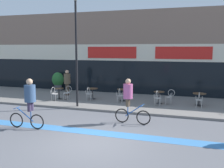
{
  "coord_description": "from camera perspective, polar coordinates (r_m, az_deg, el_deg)",
  "views": [
    {
      "loc": [
        3.57,
        -8.52,
        3.44
      ],
      "look_at": [
        -1.08,
        5.62,
        1.4
      ],
      "focal_mm": 42.0,
      "sensor_mm": 36.0,
      "label": 1
    }
  ],
  "objects": [
    {
      "name": "cyclist_2",
      "position": [
        11.67,
        -17.57,
        -3.1
      ],
      "size": [
        1.66,
        0.52,
        2.17
      ],
      "rotation": [
        0.0,
        0.0,
        3.19
      ],
      "color": "black",
      "rests_on": "ground"
    },
    {
      "name": "ground_plane",
      "position": [
        9.86,
        -4.33,
        -12.62
      ],
      "size": [
        120.0,
        120.0,
        0.0
      ],
      "primitive_type": "plane",
      "color": "#5B5B60"
    },
    {
      "name": "cafe_chair_3_near",
      "position": [
        15.4,
        9.86,
        -2.78
      ],
      "size": [
        0.45,
        0.6,
        0.9
      ],
      "rotation": [
        0.0,
        0.0,
        1.45
      ],
      "color": "#B7B2AD",
      "rests_on": "sidewalk_slab"
    },
    {
      "name": "cafe_chair_1_near",
      "position": [
        16.64,
        -5.07,
        -1.91
      ],
      "size": [
        0.43,
        0.59,
        0.9
      ],
      "rotation": [
        0.0,
        0.0,
        1.65
      ],
      "color": "#B7B2AD",
      "rests_on": "sidewalk_slab"
    },
    {
      "name": "planter_pot",
      "position": [
        20.99,
        -11.69,
        0.74
      ],
      "size": [
        0.92,
        0.92,
        1.44
      ],
      "color": "#4C4C51",
      "rests_on": "sidewalk_slab"
    },
    {
      "name": "cafe_chair_4_near",
      "position": [
        15.43,
        18.43,
        -3.05
      ],
      "size": [
        0.43,
        0.59,
        0.9
      ],
      "rotation": [
        0.0,
        0.0,
        1.5
      ],
      "color": "#B7B2AD",
      "rests_on": "sidewalk_slab"
    },
    {
      "name": "bistro_table_4",
      "position": [
        16.05,
        18.45,
        -2.64
      ],
      "size": [
        0.76,
        0.76,
        0.72
      ],
      "color": "black",
      "rests_on": "sidewalk_slab"
    },
    {
      "name": "bistro_table_2",
      "position": [
        16.57,
        2.27,
        -1.86
      ],
      "size": [
        0.66,
        0.66,
        0.75
      ],
      "color": "black",
      "rests_on": "sidewalk_slab"
    },
    {
      "name": "sidewalk_slab",
      "position": [
        16.52,
        5.37,
        -4.02
      ],
      "size": [
        40.0,
        5.5,
        0.12
      ],
      "primitive_type": "cube",
      "color": "slate",
      "rests_on": "ground"
    },
    {
      "name": "cafe_chair_0_side",
      "position": [
        17.23,
        -9.66,
        -1.65
      ],
      "size": [
        0.59,
        0.43,
        0.9
      ],
      "rotation": [
        0.0,
        0.0,
        3.21
      ],
      "color": "#B7B2AD",
      "rests_on": "sidewalk_slab"
    },
    {
      "name": "bistro_table_0",
      "position": [
        17.53,
        -11.48,
        -1.58
      ],
      "size": [
        0.62,
        0.62,
        0.72
      ],
      "color": "black",
      "rests_on": "sidewalk_slab"
    },
    {
      "name": "pedestrian_near_end",
      "position": [
        18.78,
        -9.73,
        0.81
      ],
      "size": [
        0.52,
        0.52,
        1.79
      ],
      "rotation": [
        0.0,
        0.0,
        2.99
      ],
      "color": "#4C3D2D",
      "rests_on": "sidewalk_slab"
    },
    {
      "name": "storefront_facade",
      "position": [
        20.8,
        8.4,
        6.67
      ],
      "size": [
        40.0,
        4.06,
        6.14
      ],
      "color": "#7F6656",
      "rests_on": "ground"
    },
    {
      "name": "cyclist_1",
      "position": [
        11.97,
        3.74,
        -2.96
      ],
      "size": [
        1.69,
        0.5,
        2.07
      ],
      "rotation": [
        0.0,
        0.0,
        -0.05
      ],
      "color": "black",
      "rests_on": "ground"
    },
    {
      "name": "cafe_chair_2_near",
      "position": [
        15.98,
        1.68,
        -2.28
      ],
      "size": [
        0.44,
        0.59,
        0.9
      ],
      "rotation": [
        0.0,
        0.0,
        1.69
      ],
      "color": "#B7B2AD",
      "rests_on": "sidewalk_slab"
    },
    {
      "name": "cafe_chair_3_side",
      "position": [
        15.93,
        12.45,
        -2.5
      ],
      "size": [
        0.59,
        0.44,
        0.9
      ],
      "rotation": [
        0.0,
        0.0,
        3.04
      ],
      "color": "#B7B2AD",
      "rests_on": "sidewalk_slab"
    },
    {
      "name": "bistro_table_3",
      "position": [
        16.01,
        10.22,
        -2.39
      ],
      "size": [
        0.64,
        0.64,
        0.73
      ],
      "color": "black",
      "rests_on": "sidewalk_slab"
    },
    {
      "name": "cafe_chair_0_near",
      "position": [
        16.99,
        -12.52,
        -1.86
      ],
      "size": [
        0.41,
        0.58,
        0.9
      ],
      "rotation": [
        0.0,
        0.0,
        1.59
      ],
      "color": "#B7B2AD",
      "rests_on": "sidewalk_slab"
    },
    {
      "name": "bike_lane_stripe",
      "position": [
        10.85,
        -2.0,
        -10.64
      ],
      "size": [
        36.0,
        0.7,
        0.01
      ],
      "primitive_type": "cube",
      "color": "#3D7AB7",
      "rests_on": "ground"
    },
    {
      "name": "bistro_table_1",
      "position": [
        17.22,
        -4.27,
        -1.6
      ],
      "size": [
        0.72,
        0.72,
        0.71
      ],
      "color": "black",
      "rests_on": "sidewalk_slab"
    },
    {
      "name": "lamp_post",
      "position": [
        14.93,
        -7.79,
        8.4
      ],
      "size": [
        0.26,
        0.26,
        6.15
      ],
      "color": "black",
      "rests_on": "sidewalk_slab"
    }
  ]
}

